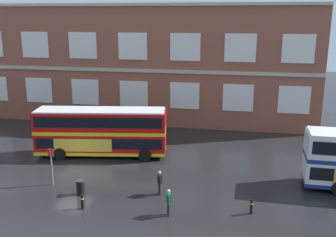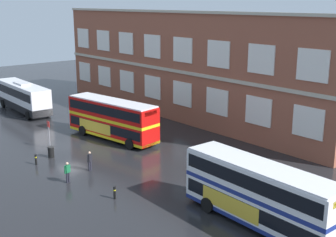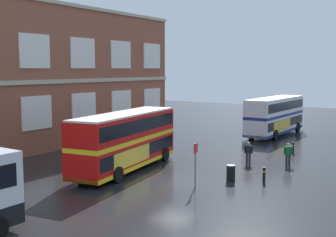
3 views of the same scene
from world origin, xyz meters
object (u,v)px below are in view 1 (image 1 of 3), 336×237
double_decker_near (101,131)px  station_litter_bin (81,187)px  bus_stand_flag (51,163)px  safety_bollard_east (82,202)px  waiting_passenger (168,201)px  safety_bollard_west (251,206)px  second_passenger (160,182)px

double_decker_near → station_litter_bin: (1.24, -7.56, -1.63)m
bus_stand_flag → safety_bollard_east: size_ratio=2.84×
bus_stand_flag → waiting_passenger: bearing=-17.5°
waiting_passenger → bus_stand_flag: bearing=162.5°
bus_stand_flag → safety_bollard_west: 14.04m
station_litter_bin → safety_bollard_east: (0.91, -1.88, -0.03)m
station_litter_bin → second_passenger: bearing=10.7°
double_decker_near → station_litter_bin: 7.83m
second_passenger → station_litter_bin: 5.34m
safety_bollard_east → waiting_passenger: bearing=2.0°
double_decker_near → second_passenger: double_decker_near is taller
bus_stand_flag → station_litter_bin: 3.06m
station_litter_bin → safety_bollard_east: size_ratio=1.08×
second_passenger → bus_stand_flag: bearing=178.9°
safety_bollard_west → waiting_passenger: bearing=-167.2°
second_passenger → safety_bollard_east: second_passenger is taller
second_passenger → double_decker_near: bearing=134.6°
safety_bollard_west → safety_bollard_east: (-10.36, -1.32, 0.00)m
waiting_passenger → second_passenger: size_ratio=1.00×
double_decker_near → safety_bollard_east: bearing=-77.1°
bus_stand_flag → safety_bollard_east: bus_stand_flag is taller
station_litter_bin → safety_bollard_west: size_ratio=1.08×
bus_stand_flag → safety_bollard_west: bearing=-7.0°
safety_bollard_east → safety_bollard_west: bearing=7.2°
bus_stand_flag → safety_bollard_east: 4.78m
bus_stand_flag → station_litter_bin: (2.61, -1.14, -1.12)m
bus_stand_flag → station_litter_bin: size_ratio=2.62×
station_litter_bin → safety_bollard_west: 11.29m
waiting_passenger → safety_bollard_west: (4.93, 1.12, -0.44)m
waiting_passenger → safety_bollard_west: 5.07m
waiting_passenger → safety_bollard_west: bearing=12.8°
second_passenger → safety_bollard_west: size_ratio=1.79×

